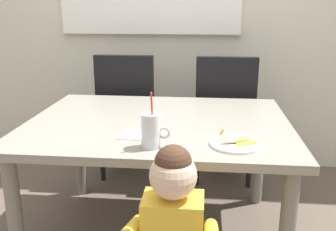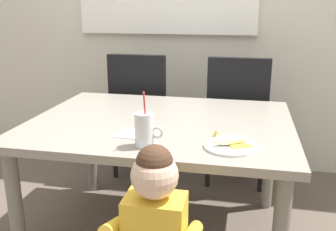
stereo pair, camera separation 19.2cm
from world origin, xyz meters
name	(u,v)px [view 2 (the right image)]	position (x,y,z in m)	size (l,w,h in m)	color
dining_table	(161,134)	(0.00, 0.00, 0.62)	(1.39, 1.08, 0.70)	gray
dining_chair_left	(142,108)	(-0.33, 0.79, 0.54)	(0.44, 0.45, 0.96)	black
dining_chair_right	(237,114)	(0.39, 0.78, 0.54)	(0.44, 0.44, 0.96)	black
toddler_standing	(155,226)	(0.14, -0.73, 0.53)	(0.33, 0.24, 0.84)	#3F4760
milk_cup	(144,132)	(0.02, -0.40, 0.77)	(0.13, 0.08, 0.25)	silver
snack_plate	(230,146)	(0.39, -0.34, 0.71)	(0.23, 0.23, 0.01)	white
peeled_banana	(232,140)	(0.39, -0.33, 0.73)	(0.18, 0.13, 0.07)	#F4EAC6
paper_napkin	(134,133)	(-0.08, -0.25, 0.70)	(0.15, 0.15, 0.00)	silver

